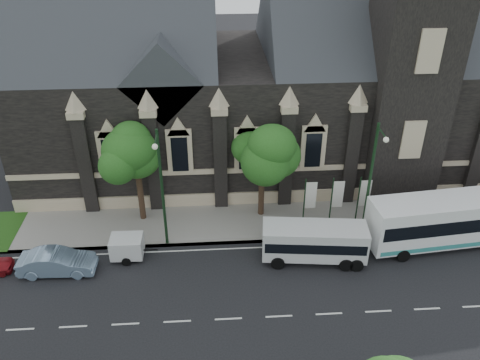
{
  "coord_description": "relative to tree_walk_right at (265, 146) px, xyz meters",
  "views": [
    {
      "loc": [
        -0.69,
        -20.59,
        21.91
      ],
      "look_at": [
        1.09,
        6.0,
        5.91
      ],
      "focal_mm": 36.82,
      "sensor_mm": 36.0,
      "label": 1
    }
  ],
  "objects": [
    {
      "name": "ground",
      "position": [
        -3.21,
        -10.71,
        -5.82
      ],
      "size": [
        160.0,
        160.0,
        0.0
      ],
      "primitive_type": "plane",
      "color": "black",
      "rests_on": "ground"
    },
    {
      "name": "sidewalk",
      "position": [
        -3.21,
        -1.21,
        -5.74
      ],
      "size": [
        80.0,
        5.0,
        0.15
      ],
      "primitive_type": "cube",
      "color": "gray",
      "rests_on": "ground"
    },
    {
      "name": "museum",
      "position": [
        1.9,
        8.07,
        2.35
      ],
      "size": [
        40.0,
        17.7,
        29.9
      ],
      "color": "black",
      "rests_on": "ground"
    },
    {
      "name": "tree_walk_right",
      "position": [
        0.0,
        0.0,
        0.0
      ],
      "size": [
        4.08,
        4.08,
        7.8
      ],
      "color": "black",
      "rests_on": "ground"
    },
    {
      "name": "tree_walk_left",
      "position": [
        -9.01,
        -0.01,
        -0.08
      ],
      "size": [
        3.91,
        3.91,
        7.64
      ],
      "color": "black",
      "rests_on": "ground"
    },
    {
      "name": "street_lamp_near",
      "position": [
        6.79,
        -3.62,
        -0.71
      ],
      "size": [
        0.36,
        1.88,
        9.0
      ],
      "color": "#16321A",
      "rests_on": "ground"
    },
    {
      "name": "street_lamp_mid",
      "position": [
        -7.21,
        -3.62,
        -0.71
      ],
      "size": [
        0.36,
        1.88,
        9.0
      ],
      "color": "#16321A",
      "rests_on": "ground"
    },
    {
      "name": "banner_flag_left",
      "position": [
        3.08,
        -1.71,
        -3.43
      ],
      "size": [
        0.9,
        0.1,
        4.0
      ],
      "color": "#16321A",
      "rests_on": "ground"
    },
    {
      "name": "banner_flag_center",
      "position": [
        5.08,
        -1.71,
        -3.43
      ],
      "size": [
        0.9,
        0.1,
        4.0
      ],
      "color": "#16321A",
      "rests_on": "ground"
    },
    {
      "name": "banner_flag_right",
      "position": [
        7.08,
        -1.71,
        -3.43
      ],
      "size": [
        0.9,
        0.1,
        4.0
      ],
      "color": "#16321A",
      "rests_on": "ground"
    },
    {
      "name": "tour_coach",
      "position": [
        13.16,
        -4.51,
        -3.79
      ],
      "size": [
        13.02,
        4.0,
        3.74
      ],
      "rotation": [
        0.0,
        0.0,
        0.1
      ],
      "color": "white",
      "rests_on": "ground"
    },
    {
      "name": "shuttle_bus",
      "position": [
        2.81,
        -5.66,
        -4.27
      ],
      "size": [
        7.1,
        3.1,
        2.66
      ],
      "rotation": [
        0.0,
        0.0,
        -0.11
      ],
      "color": "silver",
      "rests_on": "ground"
    },
    {
      "name": "box_trailer",
      "position": [
        -9.79,
        -4.67,
        -4.87
      ],
      "size": [
        3.12,
        1.83,
        1.66
      ],
      "rotation": [
        0.0,
        0.0,
        -0.02
      ],
      "color": "silver",
      "rests_on": "ground"
    },
    {
      "name": "sedan",
      "position": [
        -14.17,
        -5.86,
        -5.0
      ],
      "size": [
        4.99,
        1.85,
        1.63
      ],
      "primitive_type": "imported",
      "rotation": [
        0.0,
        0.0,
        1.55
      ],
      "color": "#7F9CB8",
      "rests_on": "ground"
    }
  ]
}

